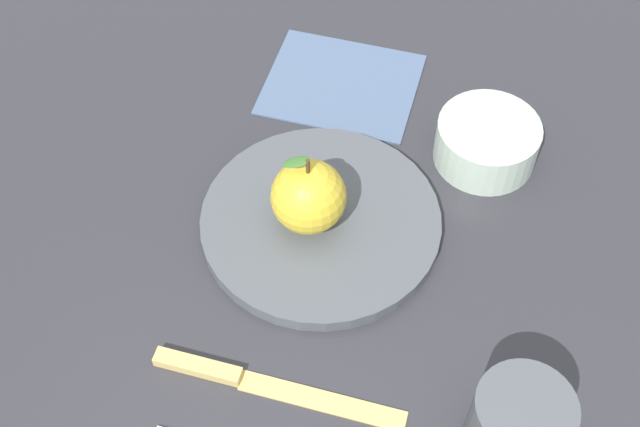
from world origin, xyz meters
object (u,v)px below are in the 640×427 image
(dinner_plate, at_px, (320,221))
(side_bowl, at_px, (487,139))
(linen_napkin, at_px, (341,83))
(cup, at_px, (518,426))
(apple, at_px, (308,196))
(knife, at_px, (255,382))

(dinner_plate, xyz_separation_m, side_bowl, (-0.15, -0.11, 0.02))
(dinner_plate, bearing_deg, linen_napkin, -87.97)
(linen_napkin, bearing_deg, side_bowl, 152.94)
(cup, bearing_deg, dinner_plate, -46.45)
(dinner_plate, height_order, apple, apple)
(apple, distance_m, side_bowl, 0.19)
(dinner_plate, bearing_deg, side_bowl, -143.30)
(apple, height_order, cup, apple)
(dinner_plate, distance_m, side_bowl, 0.18)
(dinner_plate, relative_size, side_bowl, 2.23)
(linen_napkin, bearing_deg, knife, 86.61)
(cup, xyz_separation_m, linen_napkin, (0.19, -0.38, -0.04))
(cup, height_order, linen_napkin, cup)
(cup, relative_size, knife, 0.37)
(apple, xyz_separation_m, knife, (0.02, 0.16, -0.04))
(dinner_plate, relative_size, cup, 2.85)
(linen_napkin, bearing_deg, dinner_plate, 92.03)
(side_bowl, relative_size, knife, 0.47)
(apple, xyz_separation_m, linen_napkin, (-0.00, -0.19, -0.05))
(dinner_plate, distance_m, knife, 0.17)
(dinner_plate, bearing_deg, knife, 80.54)
(side_bowl, relative_size, cup, 1.28)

